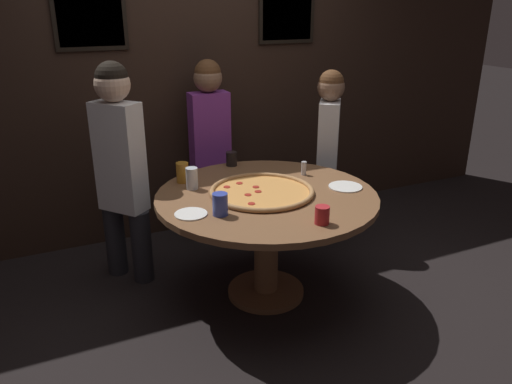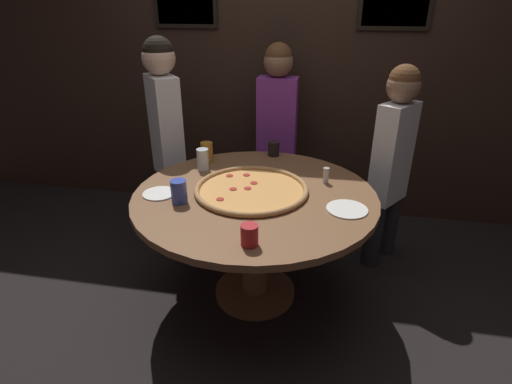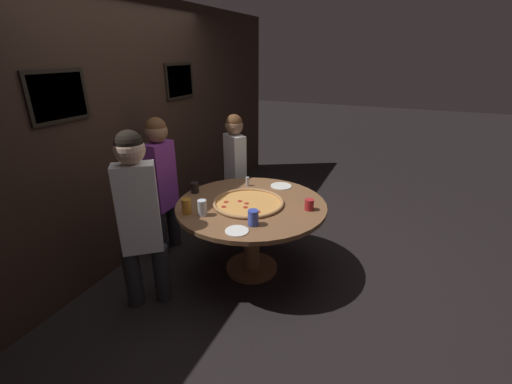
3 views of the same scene
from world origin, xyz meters
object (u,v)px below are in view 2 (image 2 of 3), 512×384
drink_cup_near_right (207,152)px  condiment_shaker (326,175)px  drink_cup_front_edge (203,159)px  drink_cup_centre_back (274,149)px  drink_cup_far_right (179,191)px  diner_side_right (277,127)px  dining_table (255,215)px  white_plate_left_side (347,209)px  white_plate_far_back (159,193)px  drink_cup_near_left (249,235)px  giant_pizza (251,189)px  diner_centre_back (166,131)px  diner_far_left (392,158)px

drink_cup_near_right → condiment_shaker: (0.82, -0.21, -0.02)m
drink_cup_front_edge → drink_cup_centre_back: bearing=39.6°
drink_cup_front_edge → drink_cup_far_right: (0.01, -0.48, -0.01)m
condiment_shaker → diner_side_right: bearing=117.5°
drink_cup_near_right → drink_cup_centre_back: size_ratio=1.29×
drink_cup_centre_back → dining_table: bearing=-91.6°
condiment_shaker → white_plate_left_side: bearing=-69.7°
dining_table → white_plate_far_back: (-0.54, -0.12, 0.15)m
drink_cup_near_left → giant_pizza: bearing=100.3°
diner_centre_back → diner_far_left: (1.62, -0.05, -0.08)m
giant_pizza → drink_cup_far_right: drink_cup_far_right is taller
drink_cup_near_left → diner_side_right: size_ratio=0.07×
drink_cup_front_edge → white_plate_far_back: 0.43m
drink_cup_near_left → diner_far_left: size_ratio=0.07×
giant_pizza → dining_table: bearing=-37.3°
giant_pizza → white_plate_far_back: giant_pizza is taller
condiment_shaker → diner_far_left: 0.56m
dining_table → drink_cup_near_left: size_ratio=13.85×
giant_pizza → drink_cup_centre_back: 0.62m
dining_table → white_plate_left_side: 0.56m
drink_cup_centre_back → drink_cup_far_right: (-0.41, -0.83, 0.01)m
drink_cup_front_edge → giant_pizza: bearing=-35.5°
giant_pizza → drink_cup_near_left: drink_cup_near_left is taller
diner_far_left → white_plate_far_back: bearing=-27.8°
drink_cup_centre_back → diner_far_left: diner_far_left is taller
drink_cup_near_right → dining_table: bearing=-46.1°
drink_cup_front_edge → drink_cup_far_right: drink_cup_front_edge is taller
drink_cup_centre_back → diner_centre_back: (-0.81, 0.00, 0.08)m
drink_cup_near_right → diner_side_right: (0.41, 0.58, 0.03)m
dining_table → condiment_shaker: 0.50m
dining_table → diner_side_right: size_ratio=0.96×
dining_table → diner_side_right: bearing=90.7°
white_plate_left_side → diner_far_left: 0.76m
drink_cup_far_right → diner_far_left: diner_far_left is taller
dining_table → diner_centre_back: diner_centre_back is taller
giant_pizza → white_plate_left_side: giant_pizza is taller
drink_cup_far_right → drink_cup_centre_back: bearing=63.8°
drink_cup_far_right → white_plate_far_back: drink_cup_far_right is taller
drink_cup_near_left → white_plate_far_back: bearing=145.7°
drink_cup_far_right → diner_far_left: 1.45m
drink_cup_front_edge → diner_far_left: 1.27m
white_plate_far_back → drink_cup_near_right: bearing=77.5°
diner_centre_back → drink_cup_front_edge: bearing=-170.6°
drink_cup_near_right → drink_cup_far_right: drink_cup_near_right is taller
drink_cup_centre_back → white_plate_far_back: (-0.56, -0.75, -0.05)m
giant_pizza → drink_cup_far_right: bearing=-150.0°
dining_table → condiment_shaker: size_ratio=14.64×
diner_side_right → dining_table: bearing=91.4°
white_plate_far_back → condiment_shaker: condiment_shaker is taller
drink_cup_centre_back → white_plate_far_back: drink_cup_centre_back is taller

